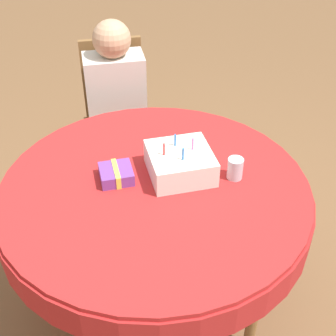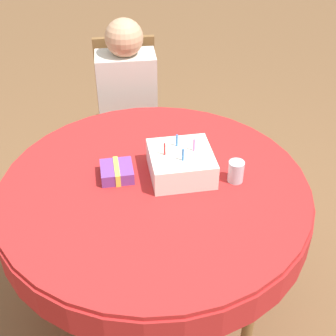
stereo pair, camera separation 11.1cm
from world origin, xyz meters
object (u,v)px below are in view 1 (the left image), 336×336
person (116,99)px  gift_box (116,174)px  birthday_cake (180,163)px  drinking_glass (235,168)px  chair (117,116)px

person → gift_box: 0.84m
birthday_cake → drinking_glass: birthday_cake is taller
chair → person: 0.20m
person → gift_box: person is taller
chair → drinking_glass: bearing=-68.4°
gift_box → chair: bearing=82.1°
chair → gift_box: size_ratio=6.87×
birthday_cake → gift_box: bearing=174.6°
person → drinking_glass: 1.00m
person → birthday_cake: person is taller
person → drinking_glass: size_ratio=12.16×
chair → gift_box: bearing=-95.3°
chair → person: bearing=-90.0°
chair → person: (-0.00, -0.10, 0.17)m
person → birthday_cake: 0.87m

